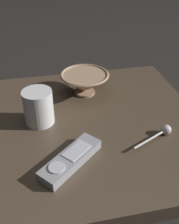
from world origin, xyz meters
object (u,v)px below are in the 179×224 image
at_px(coffee_mug, 38,107).
at_px(tv_remote_near, 71,159).
at_px(cereal_bowl, 85,82).
at_px(teaspoon, 164,131).

bearing_deg(coffee_mug, tv_remote_near, -161.09).
height_order(cereal_bowl, tv_remote_near, cereal_bowl).
bearing_deg(coffee_mug, teaspoon, -111.99).
bearing_deg(tv_remote_near, coffee_mug, 18.91).
bearing_deg(cereal_bowl, teaspoon, -147.83).
bearing_deg(coffee_mug, cereal_bowl, -49.89).
distance_m(cereal_bowl, coffee_mug, 0.21).
bearing_deg(teaspoon, tv_remote_near, 101.31).
relative_size(coffee_mug, teaspoon, 0.80).
relative_size(cereal_bowl, teaspoon, 1.29).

